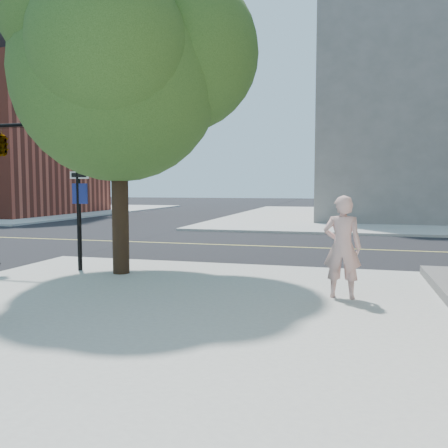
# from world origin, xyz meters

# --- Properties ---
(ground) EXTENTS (140.00, 140.00, 0.00)m
(ground) POSITION_xyz_m (0.00, 0.00, 0.00)
(ground) COLOR black
(ground) RESTS_ON ground
(road_ew) EXTENTS (140.00, 9.00, 0.01)m
(road_ew) POSITION_xyz_m (0.00, 4.50, 0.01)
(road_ew) COLOR black
(road_ew) RESTS_ON ground
(man_on_phone) EXTENTS (0.68, 0.46, 1.82)m
(man_on_phone) POSITION_xyz_m (6.71, -3.07, 1.03)
(man_on_phone) COLOR #D6A39B
(man_on_phone) RESTS_ON sidewalk_se
(street_tree) EXTENTS (5.71, 5.19, 7.58)m
(street_tree) POSITION_xyz_m (1.95, -1.92, 5.01)
(street_tree) COLOR black
(street_tree) RESTS_ON sidewalk_se
(signal_pole) EXTENTS (3.20, 0.36, 3.61)m
(signal_pole) POSITION_xyz_m (-1.04, -1.84, 3.06)
(signal_pole) COLOR black
(signal_pole) RESTS_ON sidewalk_se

